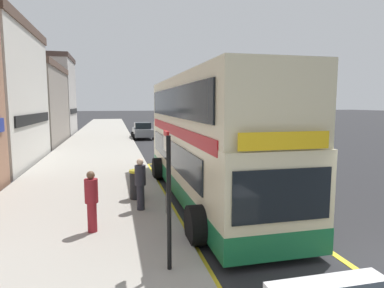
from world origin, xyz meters
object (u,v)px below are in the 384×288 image
Objects in this scene: pedestrian_further_back at (140,182)px; parked_car_grey_kerbside at (142,131)px; pedestrian_waiting_near_sign at (92,199)px; double_decker_bus at (206,142)px; litter_bin at (137,184)px; bus_stop_sign at (168,190)px.

parked_car_grey_kerbside is at bearing 84.95° from pedestrian_further_back.
parked_car_grey_kerbside is 24.50m from pedestrian_waiting_near_sign.
double_decker_bus is 5.02m from pedestrian_waiting_near_sign.
litter_bin is (-2.56, -0.18, -1.41)m from double_decker_bus.
bus_stop_sign is 2.73× the size of litter_bin.
pedestrian_further_back is (-0.26, 3.85, -0.74)m from bus_stop_sign.
pedestrian_further_back is at bearing -88.59° from litter_bin.
double_decker_bus is 21.33m from parked_car_grey_kerbside.
litter_bin is (-0.29, 5.13, -1.11)m from bus_stop_sign.
parked_car_grey_kerbside is at bearing 82.08° from pedestrian_waiting_near_sign.
double_decker_bus is 11.28× the size of litter_bin.
pedestrian_waiting_near_sign is (-3.90, -2.98, -1.06)m from double_decker_bus.
bus_stop_sign is 5.26m from litter_bin.
bus_stop_sign is 2.93m from pedestrian_waiting_near_sign.
parked_car_grey_kerbside is 4.13× the size of litter_bin.
double_decker_bus is at bearing -88.97° from parked_car_grey_kerbside.
double_decker_bus is 3.10m from pedestrian_further_back.
bus_stop_sign is at bearing -94.14° from parked_car_grey_kerbside.
bus_stop_sign is at bearing -86.79° from litter_bin.
pedestrian_waiting_near_sign is at bearing -98.29° from parked_car_grey_kerbside.
bus_stop_sign is 1.73× the size of pedestrian_waiting_near_sign.
pedestrian_further_back reaches higher than litter_bin.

